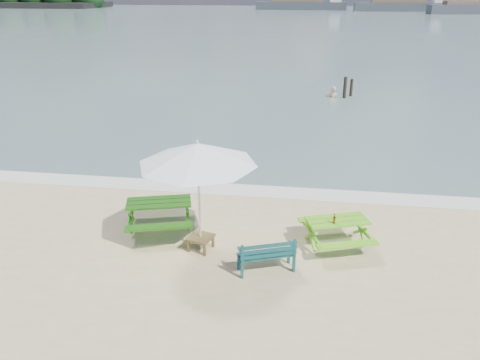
# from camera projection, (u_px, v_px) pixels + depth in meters

# --- Properties ---
(sea) EXTENTS (300.00, 300.00, 0.00)m
(sea) POSITION_uv_depth(u_px,v_px,m) (304.00, 21.00, 87.78)
(sea) COLOR slate
(sea) RESTS_ON ground
(foam_strip) EXTENTS (22.00, 0.90, 0.01)m
(foam_strip) POSITION_uv_depth(u_px,v_px,m) (249.00, 190.00, 14.23)
(foam_strip) COLOR silver
(foam_strip) RESTS_ON ground
(picnic_table_left) EXTENTS (2.03, 2.15, 0.77)m
(picnic_table_left) POSITION_uv_depth(u_px,v_px,m) (160.00, 216.00, 11.86)
(picnic_table_left) COLOR #329516
(picnic_table_left) RESTS_ON ground
(picnic_table_right) EXTENTS (1.87, 1.97, 0.68)m
(picnic_table_right) POSITION_uv_depth(u_px,v_px,m) (336.00, 233.00, 11.10)
(picnic_table_right) COLOR #5DB11A
(picnic_table_right) RESTS_ON ground
(park_bench) EXTENTS (1.30, 0.82, 0.76)m
(park_bench) POSITION_uv_depth(u_px,v_px,m) (266.00, 261.00, 10.13)
(park_bench) COLOR #0E3B3E
(park_bench) RESTS_ON ground
(side_table) EXTENTS (0.66, 0.66, 0.35)m
(side_table) POSITION_uv_depth(u_px,v_px,m) (201.00, 243.00, 10.97)
(side_table) COLOR brown
(side_table) RESTS_ON ground
(patio_umbrella) EXTENTS (3.28, 3.28, 2.63)m
(patio_umbrella) POSITION_uv_depth(u_px,v_px,m) (197.00, 154.00, 10.13)
(patio_umbrella) COLOR silver
(patio_umbrella) RESTS_ON ground
(beer_bottle) EXTENTS (0.06, 0.06, 0.24)m
(beer_bottle) POSITION_uv_depth(u_px,v_px,m) (334.00, 220.00, 10.77)
(beer_bottle) COLOR #8F5614
(beer_bottle) RESTS_ON picnic_table_right
(swimmer) EXTENTS (0.69, 0.51, 1.76)m
(swimmer) POSITION_uv_depth(u_px,v_px,m) (333.00, 102.00, 26.48)
(swimmer) COLOR tan
(swimmer) RESTS_ON ground
(mooring_pilings) EXTENTS (0.58, 0.78, 1.39)m
(mooring_pilings) POSITION_uv_depth(u_px,v_px,m) (347.00, 89.00, 26.21)
(mooring_pilings) COLOR black
(mooring_pilings) RESTS_ON ground
(cargo_ships) EXTENTS (117.55, 22.96, 4.40)m
(cargo_ships) POSITION_uv_depth(u_px,v_px,m) (462.00, 7.00, 119.24)
(cargo_ships) COLOR #35383F
(cargo_ships) RESTS_ON ground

